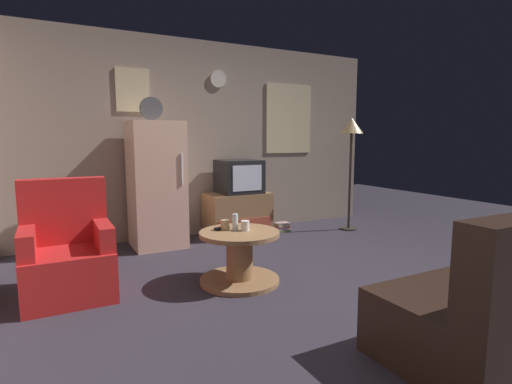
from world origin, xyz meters
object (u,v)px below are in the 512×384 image
mug_ceramic_white (245,226)px  standing_lamp (351,134)px  crt_tv (239,176)px  coffee_table (240,257)px  fridge (156,184)px  wine_glass (235,222)px  book_stack (282,227)px  mug_ceramic_tan (225,225)px  armchair (67,255)px  tv_stand (237,214)px  remote_control (222,228)px

mug_ceramic_white → standing_lamp: bearing=27.9°
crt_tv → coffee_table: bearing=-115.4°
fridge → mug_ceramic_white: bearing=-75.8°
fridge → wine_glass: size_ratio=11.80×
coffee_table → book_stack: 2.07m
mug_ceramic_tan → armchair: size_ratio=0.09×
crt_tv → book_stack: bearing=-10.8°
armchair → mug_ceramic_tan: bearing=-12.6°
fridge → standing_lamp: bearing=-8.4°
standing_lamp → armchair: 3.91m
fridge → mug_ceramic_tan: bearing=-80.3°
mug_ceramic_white → book_stack: 2.07m
mug_ceramic_white → crt_tv: bearing=66.3°
crt_tv → wine_glass: crt_tv is taller
crt_tv → armchair: (-2.16, -1.23, -0.46)m
fridge → tv_stand: 1.19m
crt_tv → wine_glass: 1.79m
mug_ceramic_tan → fridge: bearing=99.7°
crt_tv → mug_ceramic_white: bearing=-113.7°
coffee_table → fridge: bearing=102.1°
standing_lamp → remote_control: bearing=-156.6°
tv_stand → mug_ceramic_white: bearing=-112.8°
standing_lamp → wine_glass: standing_lamp is taller
mug_ceramic_tan → wine_glass: bearing=-36.3°
remote_control → mug_ceramic_white: bearing=-54.2°
mug_ceramic_tan → standing_lamp: bearing=24.2°
armchair → wine_glass: bearing=-14.1°
mug_ceramic_tan → book_stack: mug_ceramic_tan is taller
standing_lamp → armchair: standing_lamp is taller
book_stack → armchair: bearing=-158.0°
crt_tv → remote_control: crt_tv is taller
mug_ceramic_tan → coffee_table: bearing=-53.2°
book_stack → tv_stand: bearing=169.6°
fridge → book_stack: (1.73, -0.06, -0.69)m
wine_glass → mug_ceramic_white: wine_glass is taller
wine_glass → fridge: bearing=102.2°
standing_lamp → coffee_table: (-2.31, -1.20, -1.12)m
armchair → remote_control: bearing=-11.5°
mug_ceramic_tan → book_stack: bearing=43.6°
wine_glass → mug_ceramic_white: size_ratio=1.67×
wine_glass → book_stack: wine_glass is taller
coffee_table → remote_control: bearing=125.6°
remote_control → book_stack: remote_control is taller
fridge → mug_ceramic_tan: fridge is taller
standing_lamp → armchair: bearing=-168.0°
wine_glass → book_stack: bearing=46.2°
tv_stand → armchair: (-2.13, -1.24, 0.05)m
standing_lamp → tv_stand: bearing=164.0°
mug_ceramic_white → book_stack: (1.33, 1.52, -0.46)m
wine_glass → book_stack: size_ratio=0.69×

